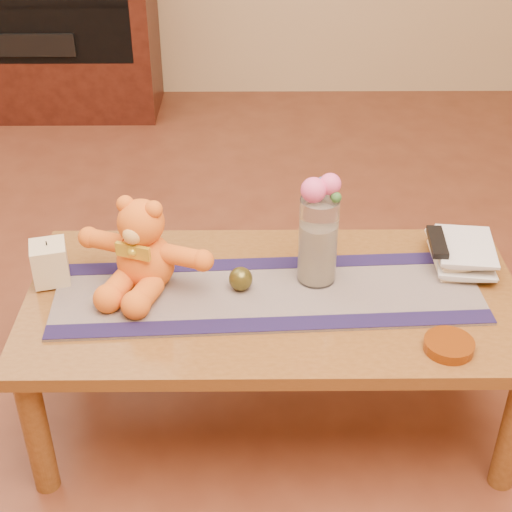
{
  "coord_description": "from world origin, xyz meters",
  "views": [
    {
      "loc": [
        -0.06,
        -1.71,
        1.7
      ],
      "look_at": [
        -0.05,
        0.0,
        0.58
      ],
      "focal_mm": 52.64,
      "sensor_mm": 36.0,
      "label": 1
    }
  ],
  "objects_px": {
    "pillar_candle": "(50,263)",
    "tv_remote": "(437,242)",
    "bronze_ball": "(241,279)",
    "teddy_bear": "(144,244)",
    "glass_vase": "(318,240)",
    "amber_dish": "(449,345)",
    "book_bottom": "(434,261)"
  },
  "relations": [
    {
      "from": "pillar_candle",
      "to": "bronze_ball",
      "type": "bearing_deg",
      "value": -5.17
    },
    {
      "from": "amber_dish",
      "to": "teddy_bear",
      "type": "bearing_deg",
      "value": 159.79
    },
    {
      "from": "bronze_ball",
      "to": "book_bottom",
      "type": "bearing_deg",
      "value": 12.94
    },
    {
      "from": "pillar_candle",
      "to": "amber_dish",
      "type": "xyz_separation_m",
      "value": [
        1.08,
        -0.31,
        -0.05
      ]
    },
    {
      "from": "pillar_candle",
      "to": "tv_remote",
      "type": "xyz_separation_m",
      "value": [
        1.12,
        0.07,
        0.02
      ]
    },
    {
      "from": "bronze_ball",
      "to": "book_bottom",
      "type": "xyz_separation_m",
      "value": [
        0.58,
        0.13,
        -0.03
      ]
    },
    {
      "from": "pillar_candle",
      "to": "bronze_ball",
      "type": "distance_m",
      "value": 0.55
    },
    {
      "from": "teddy_bear",
      "to": "amber_dish",
      "type": "height_order",
      "value": "teddy_bear"
    },
    {
      "from": "glass_vase",
      "to": "amber_dish",
      "type": "bearing_deg",
      "value": -44.37
    },
    {
      "from": "glass_vase",
      "to": "tv_remote",
      "type": "xyz_separation_m",
      "value": [
        0.36,
        0.07,
        -0.05
      ]
    },
    {
      "from": "bronze_ball",
      "to": "glass_vase",
      "type": "bearing_deg",
      "value": 12.67
    },
    {
      "from": "teddy_bear",
      "to": "tv_remote",
      "type": "distance_m",
      "value": 0.85
    },
    {
      "from": "pillar_candle",
      "to": "glass_vase",
      "type": "height_order",
      "value": "glass_vase"
    },
    {
      "from": "glass_vase",
      "to": "tv_remote",
      "type": "relative_size",
      "value": 1.62
    },
    {
      "from": "teddy_bear",
      "to": "pillar_candle",
      "type": "height_order",
      "value": "teddy_bear"
    },
    {
      "from": "teddy_bear",
      "to": "glass_vase",
      "type": "relative_size",
      "value": 1.47
    },
    {
      "from": "glass_vase",
      "to": "amber_dish",
      "type": "xyz_separation_m",
      "value": [
        0.32,
        -0.31,
        -0.12
      ]
    },
    {
      "from": "pillar_candle",
      "to": "book_bottom",
      "type": "height_order",
      "value": "pillar_candle"
    },
    {
      "from": "pillar_candle",
      "to": "tv_remote",
      "type": "bearing_deg",
      "value": 3.74
    },
    {
      "from": "teddy_bear",
      "to": "glass_vase",
      "type": "distance_m",
      "value": 0.49
    },
    {
      "from": "bronze_ball",
      "to": "tv_remote",
      "type": "xyz_separation_m",
      "value": [
        0.58,
        0.12,
        0.04
      ]
    },
    {
      "from": "teddy_bear",
      "to": "bronze_ball",
      "type": "xyz_separation_m",
      "value": [
        0.27,
        -0.03,
        -0.1
      ]
    },
    {
      "from": "teddy_bear",
      "to": "glass_vase",
      "type": "height_order",
      "value": "glass_vase"
    },
    {
      "from": "pillar_candle",
      "to": "tv_remote",
      "type": "height_order",
      "value": "pillar_candle"
    },
    {
      "from": "bronze_ball",
      "to": "tv_remote",
      "type": "bearing_deg",
      "value": 12.01
    },
    {
      "from": "book_bottom",
      "to": "bronze_ball",
      "type": "bearing_deg",
      "value": -166.07
    },
    {
      "from": "teddy_bear",
      "to": "pillar_candle",
      "type": "distance_m",
      "value": 0.28
    },
    {
      "from": "teddy_bear",
      "to": "tv_remote",
      "type": "bearing_deg",
      "value": 26.16
    },
    {
      "from": "pillar_candle",
      "to": "tv_remote",
      "type": "distance_m",
      "value": 1.12
    },
    {
      "from": "teddy_bear",
      "to": "glass_vase",
      "type": "xyz_separation_m",
      "value": [
        0.49,
        0.01,
        0.0
      ]
    },
    {
      "from": "teddy_bear",
      "to": "bronze_ball",
      "type": "distance_m",
      "value": 0.29
    },
    {
      "from": "pillar_candle",
      "to": "amber_dish",
      "type": "height_order",
      "value": "pillar_candle"
    }
  ]
}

